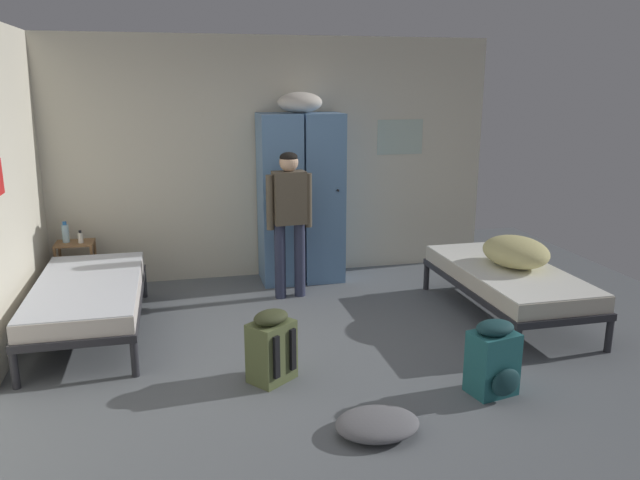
% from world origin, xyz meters
% --- Properties ---
extents(ground_plane, '(7.84, 7.84, 0.00)m').
position_xyz_m(ground_plane, '(0.00, 0.00, 0.00)').
color(ground_plane, slate).
extents(room_backdrop, '(5.01, 4.96, 2.66)m').
position_xyz_m(room_backdrop, '(-1.22, 1.25, 1.33)').
color(room_backdrop, beige).
rests_on(room_backdrop, ground_plane).
extents(locker_bank, '(0.90, 0.55, 2.07)m').
position_xyz_m(locker_bank, '(0.24, 2.17, 0.97)').
color(locker_bank, '#5B84B2').
rests_on(locker_bank, ground_plane).
extents(shelf_unit, '(0.38, 0.30, 0.57)m').
position_xyz_m(shelf_unit, '(-2.14, 2.18, 0.35)').
color(shelf_unit, brown).
rests_on(shelf_unit, ground_plane).
extents(bed_right, '(0.90, 1.90, 0.49)m').
position_xyz_m(bed_right, '(1.89, 0.58, 0.38)').
color(bed_right, '#28282D').
rests_on(bed_right, ground_plane).
extents(bed_left_rear, '(0.90, 1.90, 0.49)m').
position_xyz_m(bed_left_rear, '(-1.89, 1.03, 0.38)').
color(bed_left_rear, '#28282D').
rests_on(bed_left_rear, ground_plane).
extents(bedding_heap, '(0.57, 0.72, 0.28)m').
position_xyz_m(bedding_heap, '(1.98, 0.61, 0.63)').
color(bedding_heap, '#D1C67F').
rests_on(bedding_heap, bed_right).
extents(person_traveler, '(0.47, 0.22, 1.50)m').
position_xyz_m(person_traveler, '(0.01, 1.61, 0.91)').
color(person_traveler, '#2D334C').
rests_on(person_traveler, ground_plane).
extents(water_bottle, '(0.07, 0.07, 0.22)m').
position_xyz_m(water_bottle, '(-2.22, 2.20, 0.67)').
color(water_bottle, '#B2DBEA').
rests_on(water_bottle, shelf_unit).
extents(lotion_bottle, '(0.05, 0.05, 0.13)m').
position_xyz_m(lotion_bottle, '(-2.07, 2.14, 0.63)').
color(lotion_bottle, white).
rests_on(lotion_bottle, shelf_unit).
extents(backpack_olive, '(0.41, 0.42, 0.55)m').
position_xyz_m(backpack_olive, '(-0.48, -0.18, 0.26)').
color(backpack_olive, '#566038').
rests_on(backpack_olive, ground_plane).
extents(backpack_teal, '(0.36, 0.38, 0.55)m').
position_xyz_m(backpack_teal, '(1.03, -0.76, 0.26)').
color(backpack_teal, '#23666B').
rests_on(backpack_teal, ground_plane).
extents(clothes_pile_grey, '(0.55, 0.43, 0.13)m').
position_xyz_m(clothes_pile_grey, '(0.07, -1.06, 0.06)').
color(clothes_pile_grey, slate).
rests_on(clothes_pile_grey, ground_plane).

